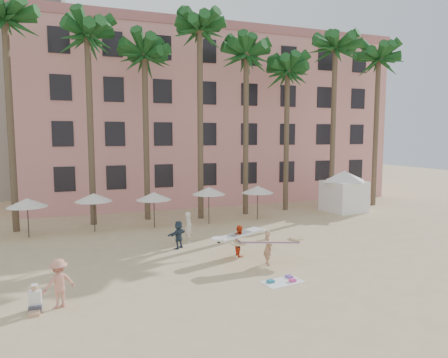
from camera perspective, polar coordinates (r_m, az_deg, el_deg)
ground at (r=17.39m, az=0.82°, el=-15.50°), size 120.00×120.00×0.00m
pink_hotel at (r=43.08m, az=-2.59°, el=8.23°), size 35.00×14.00×16.00m
palm_row at (r=31.46m, az=-8.34°, el=18.09°), size 44.40×5.40×16.30m
umbrella_row at (r=28.07m, az=-14.02°, el=-2.42°), size 22.50×2.70×2.73m
cabana at (r=35.60m, az=16.78°, el=-1.15°), size 4.95×4.95×3.50m
beach_towel at (r=18.40m, az=8.43°, el=-14.21°), size 1.94×1.28×0.14m
carrier_yellow at (r=20.32m, az=6.31°, el=-9.38°), size 3.16×0.86×1.75m
carrier_white at (r=21.71m, az=2.25°, el=-8.58°), size 3.00×1.72×1.66m
beachgoers at (r=20.22m, az=-17.29°, el=-10.02°), size 12.49×8.30×1.86m
seated_man at (r=16.82m, az=-25.39°, el=-15.62°), size 0.44×0.76×0.99m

